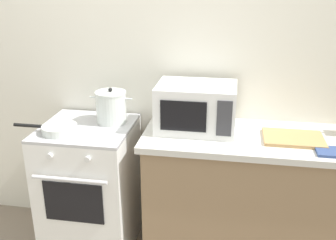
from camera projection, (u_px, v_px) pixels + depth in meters
back_wall at (190, 69)px, 2.73m from camera, size 4.40×0.10×2.50m
lower_cabinet_right at (272, 204)px, 2.60m from camera, size 1.64×0.56×0.88m
countertop_right at (279, 141)px, 2.43m from camera, size 1.70×0.60×0.04m
stove at (91, 187)px, 2.77m from camera, size 0.60×0.64×0.92m
stock_pot at (111, 107)px, 2.64m from camera, size 0.29×0.21×0.24m
frying_pan at (58, 129)px, 2.49m from camera, size 0.42×0.22×0.05m
microwave at (196, 107)px, 2.51m from camera, size 0.50×0.37×0.30m
cutting_board at (293, 138)px, 2.39m from camera, size 0.36×0.26×0.02m
oven_mitt at (332, 152)px, 2.21m from camera, size 0.18×0.14×0.02m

